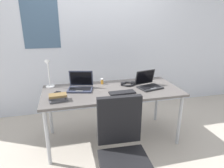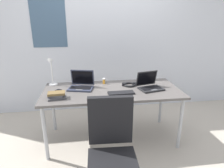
{
  "view_description": "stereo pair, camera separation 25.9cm",
  "coord_description": "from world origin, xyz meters",
  "px_view_note": "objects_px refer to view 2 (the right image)",
  "views": [
    {
      "loc": [
        -0.59,
        -2.38,
        1.65
      ],
      "look_at": [
        0.0,
        0.0,
        0.82
      ],
      "focal_mm": 31.66,
      "sensor_mm": 36.0,
      "label": 1
    },
    {
      "loc": [
        -0.33,
        -2.43,
        1.65
      ],
      "look_at": [
        0.0,
        0.0,
        0.82
      ],
      "focal_mm": 31.66,
      "sensor_mm": 36.0,
      "label": 2
    }
  ],
  "objects_px": {
    "computer_mouse": "(110,98)",
    "cell_phone": "(57,91)",
    "laptop_mid_desk": "(150,85)",
    "headphones": "(129,84)",
    "pill_bottle": "(104,81)",
    "desk_lamp": "(52,72)",
    "office_chair": "(112,161)",
    "external_keyboard": "(121,93)",
    "laptop_near_lamp": "(81,85)",
    "book_stack": "(56,95)"
  },
  "relations": [
    {
      "from": "laptop_mid_desk",
      "to": "office_chair",
      "type": "distance_m",
      "value": 1.19
    },
    {
      "from": "computer_mouse",
      "to": "office_chair",
      "type": "bearing_deg",
      "value": -62.21
    },
    {
      "from": "computer_mouse",
      "to": "laptop_mid_desk",
      "type": "bearing_deg",
      "value": 59.87
    },
    {
      "from": "laptop_near_lamp",
      "to": "computer_mouse",
      "type": "xyz_separation_m",
      "value": [
        0.33,
        -0.44,
        -0.03
      ]
    },
    {
      "from": "desk_lamp",
      "to": "cell_phone",
      "type": "bearing_deg",
      "value": -71.99
    },
    {
      "from": "office_chair",
      "to": "pill_bottle",
      "type": "bearing_deg",
      "value": 87.64
    },
    {
      "from": "laptop_mid_desk",
      "to": "laptop_near_lamp",
      "type": "distance_m",
      "value": 0.92
    },
    {
      "from": "computer_mouse",
      "to": "pill_bottle",
      "type": "relative_size",
      "value": 1.22
    },
    {
      "from": "external_keyboard",
      "to": "computer_mouse",
      "type": "height_order",
      "value": "computer_mouse"
    },
    {
      "from": "laptop_mid_desk",
      "to": "cell_phone",
      "type": "relative_size",
      "value": 2.62
    },
    {
      "from": "desk_lamp",
      "to": "laptop_near_lamp",
      "type": "xyz_separation_m",
      "value": [
        0.4,
        -0.16,
        -0.15
      ]
    },
    {
      "from": "computer_mouse",
      "to": "cell_phone",
      "type": "distance_m",
      "value": 0.74
    },
    {
      "from": "external_keyboard",
      "to": "office_chair",
      "type": "xyz_separation_m",
      "value": [
        -0.23,
        -0.8,
        -0.35
      ]
    },
    {
      "from": "desk_lamp",
      "to": "laptop_near_lamp",
      "type": "relative_size",
      "value": 1.08
    },
    {
      "from": "laptop_mid_desk",
      "to": "cell_phone",
      "type": "xyz_separation_m",
      "value": [
        -1.23,
        0.06,
        -0.04
      ]
    },
    {
      "from": "desk_lamp",
      "to": "cell_phone",
      "type": "height_order",
      "value": "desk_lamp"
    },
    {
      "from": "laptop_near_lamp",
      "to": "cell_phone",
      "type": "relative_size",
      "value": 2.72
    },
    {
      "from": "computer_mouse",
      "to": "pill_bottle",
      "type": "xyz_separation_m",
      "value": [
        -0.01,
        0.59,
        0.02
      ]
    },
    {
      "from": "cell_phone",
      "to": "laptop_near_lamp",
      "type": "bearing_deg",
      "value": 47.58
    },
    {
      "from": "computer_mouse",
      "to": "pill_bottle",
      "type": "bearing_deg",
      "value": 123.71
    },
    {
      "from": "desk_lamp",
      "to": "pill_bottle",
      "type": "height_order",
      "value": "desk_lamp"
    },
    {
      "from": "headphones",
      "to": "cell_phone",
      "type": "bearing_deg",
      "value": -173.95
    },
    {
      "from": "laptop_mid_desk",
      "to": "computer_mouse",
      "type": "distance_m",
      "value": 0.65
    },
    {
      "from": "laptop_near_lamp",
      "to": "office_chair",
      "type": "height_order",
      "value": "laptop_near_lamp"
    },
    {
      "from": "cell_phone",
      "to": "office_chair",
      "type": "distance_m",
      "value": 1.2
    },
    {
      "from": "laptop_mid_desk",
      "to": "book_stack",
      "type": "xyz_separation_m",
      "value": [
        -1.2,
        -0.17,
        -0.01
      ]
    },
    {
      "from": "desk_lamp",
      "to": "book_stack",
      "type": "height_order",
      "value": "desk_lamp"
    },
    {
      "from": "desk_lamp",
      "to": "office_chair",
      "type": "relative_size",
      "value": 0.41
    },
    {
      "from": "headphones",
      "to": "office_chair",
      "type": "bearing_deg",
      "value": -109.98
    },
    {
      "from": "external_keyboard",
      "to": "headphones",
      "type": "distance_m",
      "value": 0.34
    },
    {
      "from": "cell_phone",
      "to": "headphones",
      "type": "height_order",
      "value": "headphones"
    },
    {
      "from": "laptop_mid_desk",
      "to": "pill_bottle",
      "type": "height_order",
      "value": "laptop_mid_desk"
    },
    {
      "from": "computer_mouse",
      "to": "cell_phone",
      "type": "bearing_deg",
      "value": -175.58
    },
    {
      "from": "external_keyboard",
      "to": "headphones",
      "type": "height_order",
      "value": "headphones"
    },
    {
      "from": "computer_mouse",
      "to": "book_stack",
      "type": "bearing_deg",
      "value": -158.3
    },
    {
      "from": "book_stack",
      "to": "pill_bottle",
      "type": "bearing_deg",
      "value": 37.38
    },
    {
      "from": "laptop_near_lamp",
      "to": "cell_phone",
      "type": "xyz_separation_m",
      "value": [
        -0.32,
        -0.08,
        -0.04
      ]
    },
    {
      "from": "cell_phone",
      "to": "book_stack",
      "type": "relative_size",
      "value": 0.59
    },
    {
      "from": "pill_bottle",
      "to": "office_chair",
      "type": "xyz_separation_m",
      "value": [
        -0.05,
        -1.22,
        -0.38
      ]
    },
    {
      "from": "desk_lamp",
      "to": "external_keyboard",
      "type": "height_order",
      "value": "desk_lamp"
    },
    {
      "from": "desk_lamp",
      "to": "headphones",
      "type": "relative_size",
      "value": 1.87
    },
    {
      "from": "desk_lamp",
      "to": "computer_mouse",
      "type": "relative_size",
      "value": 4.17
    },
    {
      "from": "desk_lamp",
      "to": "computer_mouse",
      "type": "height_order",
      "value": "desk_lamp"
    },
    {
      "from": "office_chair",
      "to": "laptop_mid_desk",
      "type": "bearing_deg",
      "value": 55.56
    },
    {
      "from": "laptop_mid_desk",
      "to": "laptop_near_lamp",
      "type": "height_order",
      "value": "laptop_near_lamp"
    },
    {
      "from": "desk_lamp",
      "to": "external_keyboard",
      "type": "distance_m",
      "value": 1.01
    },
    {
      "from": "book_stack",
      "to": "office_chair",
      "type": "bearing_deg",
      "value": -53.61
    },
    {
      "from": "laptop_near_lamp",
      "to": "cell_phone",
      "type": "distance_m",
      "value": 0.33
    },
    {
      "from": "laptop_mid_desk",
      "to": "headphones",
      "type": "height_order",
      "value": "laptop_mid_desk"
    },
    {
      "from": "laptop_mid_desk",
      "to": "computer_mouse",
      "type": "relative_size",
      "value": 3.71
    }
  ]
}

